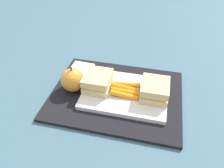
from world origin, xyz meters
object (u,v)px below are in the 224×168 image
(apple, at_px, (73,80))
(food_tray, at_px, (125,93))
(sandwich_half_left, at_px, (155,90))
(paper_napkin, at_px, (81,69))
(carrot_sticks_bundle, at_px, (125,90))
(sandwich_half_right, at_px, (98,81))

(apple, bearing_deg, food_tray, -176.46)
(sandwich_half_left, height_order, paper_napkin, sandwich_half_left)
(paper_napkin, bearing_deg, apple, 97.26)
(carrot_sticks_bundle, relative_size, paper_napkin, 1.12)
(sandwich_half_left, bearing_deg, paper_napkin, -20.25)
(sandwich_half_left, height_order, carrot_sticks_bundle, sandwich_half_left)
(sandwich_half_right, distance_m, paper_napkin, 0.12)
(sandwich_half_left, xyz_separation_m, sandwich_half_right, (0.16, 0.00, 0.00))
(food_tray, xyz_separation_m, carrot_sticks_bundle, (0.00, 0.00, 0.01))
(food_tray, height_order, paper_napkin, food_tray)
(food_tray, bearing_deg, sandwich_half_left, 180.00)
(sandwich_half_right, xyz_separation_m, apple, (0.07, 0.01, -0.00))
(sandwich_half_left, relative_size, apple, 1.03)
(food_tray, relative_size, carrot_sticks_bundle, 2.92)
(food_tray, height_order, sandwich_half_left, sandwich_half_left)
(apple, distance_m, paper_napkin, 0.10)
(carrot_sticks_bundle, bearing_deg, sandwich_half_left, -179.41)
(apple, bearing_deg, sandwich_half_left, -177.68)
(sandwich_half_right, xyz_separation_m, paper_napkin, (0.08, -0.09, -0.03))
(sandwich_half_left, relative_size, carrot_sticks_bundle, 1.02)
(carrot_sticks_bundle, height_order, paper_napkin, carrot_sticks_bundle)
(sandwich_half_left, bearing_deg, apple, 2.32)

